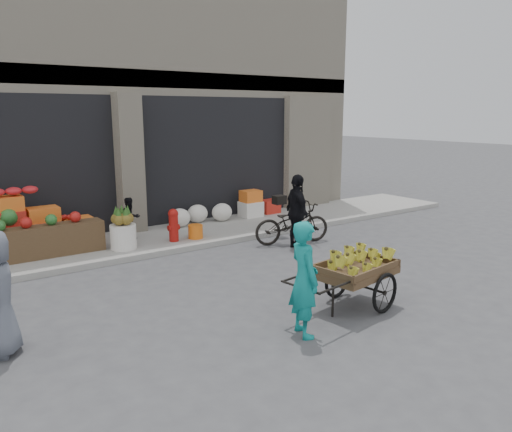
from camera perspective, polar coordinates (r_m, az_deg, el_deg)
ground at (r=7.83m, az=0.13°, el=-9.49°), size 80.00×80.00×0.00m
sidewalk at (r=11.24m, az=-12.18°, el=-2.80°), size 18.00×2.20×0.12m
building at (r=14.60m, az=-19.14°, el=13.25°), size 14.00×6.45×7.00m
fruit_display at (r=10.68m, az=-25.23°, el=-1.07°), size 3.10×1.12×1.24m
pineapple_bin at (r=10.45m, az=-14.92°, el=-2.30°), size 0.52×0.52×0.50m
fire_hydrant at (r=10.80m, az=-9.41°, el=-0.88°), size 0.22×0.22×0.71m
orange_bucket at (r=11.03m, az=-6.93°, el=-1.78°), size 0.32×0.32×0.30m
right_bay_goods at (r=12.89m, az=-2.64°, el=0.90°), size 3.35×0.60×0.70m
seated_person at (r=11.09m, az=-14.16°, el=-0.31°), size 0.51×0.43×0.93m
banana_cart at (r=7.44m, az=11.14°, el=-5.86°), size 2.11×1.09×0.85m
vendor_woman at (r=6.44m, az=5.53°, el=-7.18°), size 0.49×0.63×1.52m
bicycle at (r=10.97m, az=4.13°, el=-0.83°), size 1.81×1.05×0.90m
cyclist at (r=10.47m, az=4.72°, el=0.46°), size 0.63×1.00×1.58m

